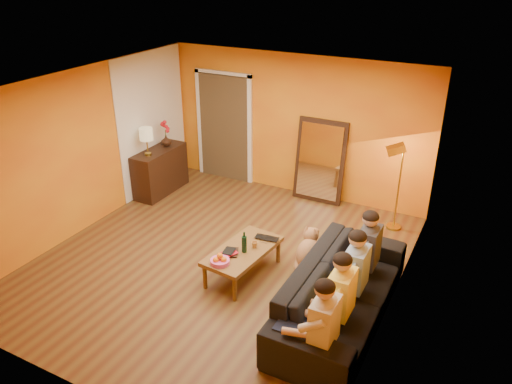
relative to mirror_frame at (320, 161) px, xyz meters
The scene contains 27 objects.
room_shell 2.39m from the mirror_frame, 103.68° to the right, with size 5.00×5.50×2.60m.
white_accent 3.21m from the mirror_frame, 163.83° to the right, with size 0.02×1.90×2.58m, color white.
doorway_recess 2.08m from the mirror_frame, behind, with size 1.06×0.30×2.10m, color #3F2D19.
door_jamb_left 2.64m from the mirror_frame, behind, with size 0.08×0.06×2.20m, color white.
door_jamb_right 1.51m from the mirror_frame, behind, with size 0.08×0.06×2.20m, color white.
door_header 2.46m from the mirror_frame, behind, with size 1.22×0.06×0.08m, color white.
mirror_frame is the anchor object (origin of this frame).
mirror_glass 0.04m from the mirror_frame, 90.00° to the right, with size 0.78×0.02×1.36m, color white.
sideboard 3.01m from the mirror_frame, 158.84° to the right, with size 0.44×1.18×0.85m, color black.
table_lamp 3.13m from the mirror_frame, 153.68° to the right, with size 0.24×0.24×0.51m, color beige, non-canonical shape.
sofa 3.38m from the mirror_frame, 64.39° to the right, with size 1.02×2.61×0.76m, color black.
coffee_table 2.83m from the mirror_frame, 91.43° to the right, with size 0.62×1.22×0.42m, color brown, non-canonical shape.
floor_lamp 1.58m from the mirror_frame, 16.58° to the right, with size 0.30×0.24×1.44m, color gold, non-canonical shape.
dog 2.43m from the mirror_frame, 72.43° to the right, with size 0.36×0.57×0.67m, color #AD724E, non-canonical shape.
person_far_left 4.33m from the mirror_frame, 68.57° to the right, with size 0.70×0.44×1.22m, color beige, non-canonical shape.
person_mid_left 3.82m from the mirror_frame, 65.55° to the right, with size 0.70×0.44×1.22m, color #FFE554, non-canonical shape.
person_mid_right 3.33m from the mirror_frame, 61.62° to the right, with size 0.70×0.44×1.22m, color #809BC6, non-canonical shape.
person_far_right 2.86m from the mirror_frame, 56.37° to the right, with size 0.70×0.44×1.22m, color #323136, non-canonical shape.
fruit_bowl 3.24m from the mirror_frame, 93.00° to the right, with size 0.26×0.26×0.16m, color #E04FA1, non-canonical shape.
wine_bottle 2.83m from the mirror_frame, 90.39° to the right, with size 0.07×0.07×0.31m, color black.
tumbler 2.68m from the mirror_frame, 88.91° to the right, with size 0.09×0.09×0.09m, color #B27F3F.
laptop 2.45m from the mirror_frame, 87.39° to the right, with size 0.34×0.22×0.03m, color black.
book_lower 3.01m from the mirror_frame, 94.78° to the right, with size 0.19×0.25×0.02m, color black.
book_mid 2.99m from the mirror_frame, 94.61° to the right, with size 0.17×0.23×0.02m, color red.
book_upper 3.01m from the mirror_frame, 94.77° to the right, with size 0.15×0.20×0.02m, color black.
vase 2.92m from the mirror_frame, 163.43° to the right, with size 0.19×0.19×0.20m, color black.
flowers 2.95m from the mirror_frame, 163.43° to the right, with size 0.17×0.17×0.51m, color red, non-canonical shape.
Camera 1 is at (3.37, -5.32, 4.15)m, focal length 35.00 mm.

